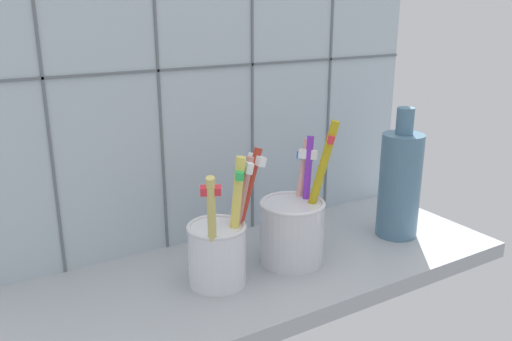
{
  "coord_description": "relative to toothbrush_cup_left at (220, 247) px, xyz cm",
  "views": [
    {
      "loc": [
        -29.16,
        -48.55,
        32.05
      ],
      "look_at": [
        0.0,
        -0.55,
        14.39
      ],
      "focal_mm": 37.4,
      "sensor_mm": 36.0,
      "label": 1
    }
  ],
  "objects": [
    {
      "name": "counter_slab",
      "position": [
        4.81,
        0.72,
        -5.34
      ],
      "size": [
        64.0,
        22.0,
        2.0
      ],
      "primitive_type": "cube",
      "color": "#9EA3A8",
      "rests_on": "ground"
    },
    {
      "name": "tile_wall_back",
      "position": [
        4.81,
        12.71,
        16.16
      ],
      "size": [
        64.0,
        2.2,
        45.0
      ],
      "color": "#B2C1CC",
      "rests_on": "ground"
    },
    {
      "name": "toothbrush_cup_right",
      "position": [
        10.05,
        0.19,
        0.04
      ],
      "size": [
        8.72,
        7.84,
        17.48
      ],
      "color": "silver",
      "rests_on": "counter_slab"
    },
    {
      "name": "toothbrush_cup_left",
      "position": [
        0.0,
        0.0,
        0.0
      ],
      "size": [
        9.41,
        8.4,
        15.08
      ],
      "color": "silver",
      "rests_on": "counter_slab"
    },
    {
      "name": "ceramic_vase",
      "position": [
        26.51,
        -0.75,
        3.0
      ],
      "size": [
        5.47,
        5.47,
        17.44
      ],
      "color": "slate",
      "rests_on": "counter_slab"
    }
  ]
}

